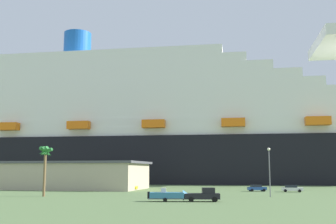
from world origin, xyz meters
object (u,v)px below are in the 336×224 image
object	(u,v)px
cruise_ship	(151,131)
parked_car_yellow_taxi	(129,187)
parked_car_white_van	(292,188)
street_lamp	(269,165)
small_boat_on_trailer	(171,195)
pickup_truck	(204,195)
parked_car_blue_suv	(257,188)
palm_tree	(45,155)

from	to	relation	value
cruise_ship	parked_car_yellow_taxi	distance (m)	58.37
parked_car_white_van	street_lamp	bearing A→B (deg)	-111.01
small_boat_on_trailer	parked_car_yellow_taxi	xyz separation A→B (m)	(-14.67, 36.14, -0.13)
pickup_truck	parked_car_yellow_taxi	world-z (taller)	pickup_truck
cruise_ship	parked_car_white_van	size ratio (longest dim) A/B	56.20
parked_car_blue_suv	small_boat_on_trailer	bearing A→B (deg)	-116.23
pickup_truck	parked_car_yellow_taxi	xyz separation A→B (m)	(-19.88, 35.63, -0.21)
street_lamp	small_boat_on_trailer	bearing A→B (deg)	-142.71
pickup_truck	small_boat_on_trailer	distance (m)	5.23
parked_car_white_van	cruise_ship	bearing A→B (deg)	125.76
pickup_truck	parked_car_blue_suv	size ratio (longest dim) A/B	1.26
pickup_truck	street_lamp	xyz separation A→B (m)	(12.04, 12.63, 4.84)
pickup_truck	small_boat_on_trailer	size ratio (longest dim) A/B	0.75
pickup_truck	palm_tree	world-z (taller)	palm_tree
palm_tree	parked_car_yellow_taxi	xyz separation A→B (m)	(10.96, 26.07, -7.08)
street_lamp	parked_car_yellow_taxi	world-z (taller)	street_lamp
cruise_ship	parked_car_yellow_taxi	size ratio (longest dim) A/B	60.86
cruise_ship	street_lamp	size ratio (longest dim) A/B	30.36
small_boat_on_trailer	parked_car_blue_suv	bearing A→B (deg)	63.77
cruise_ship	palm_tree	distance (m)	82.33
cruise_ship	parked_car_blue_suv	world-z (taller)	cruise_ship
small_boat_on_trailer	parked_car_white_van	xyz separation A→B (m)	(24.58, 32.22, -0.13)
parked_car_blue_suv	palm_tree	bearing A→B (deg)	-150.52
street_lamp	pickup_truck	bearing A→B (deg)	-133.64
street_lamp	parked_car_yellow_taxi	xyz separation A→B (m)	(-31.92, 23.00, -5.05)
cruise_ship	pickup_truck	xyz separation A→B (m)	(23.02, -90.58, -19.23)
parked_car_blue_suv	parked_car_yellow_taxi	size ratio (longest dim) A/B	1.00
pickup_truck	palm_tree	size ratio (longest dim) A/B	0.60
small_boat_on_trailer	street_lamp	distance (m)	22.24
pickup_truck	parked_car_white_van	xyz separation A→B (m)	(19.37, 31.71, -0.21)
cruise_ship	pickup_truck	distance (m)	95.42
parked_car_blue_suv	cruise_ship	bearing A→B (deg)	121.22
parked_car_blue_suv	parked_car_yellow_taxi	world-z (taller)	same
street_lamp	parked_car_blue_suv	distance (m)	21.51
parked_car_yellow_taxi	pickup_truck	bearing A→B (deg)	-60.84
palm_tree	cruise_ship	bearing A→B (deg)	84.49
cruise_ship	parked_car_blue_suv	distance (m)	69.49
pickup_truck	small_boat_on_trailer	bearing A→B (deg)	-174.40
small_boat_on_trailer	parked_car_yellow_taxi	distance (m)	39.00
pickup_truck	palm_tree	xyz separation A→B (m)	(-30.84, 9.56, 6.87)
pickup_truck	parked_car_white_van	distance (m)	37.16
cruise_ship	street_lamp	xyz separation A→B (m)	(35.06, -77.95, -14.39)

